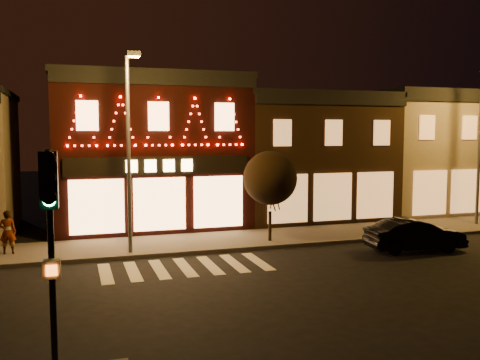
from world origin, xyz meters
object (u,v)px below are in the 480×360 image
traffic_signal_near (50,223)px  dark_sedan (415,235)px  streetlamp_mid (129,138)px  pedestrian (8,232)px

traffic_signal_near → dark_sedan: size_ratio=1.10×
streetlamp_mid → pedestrian: streetlamp_mid is taller
traffic_signal_near → pedestrian: traffic_signal_near is taller
traffic_signal_near → pedestrian: bearing=100.9°
streetlamp_mid → dark_sedan: streetlamp_mid is taller
traffic_signal_near → dark_sedan: 17.45m
traffic_signal_near → streetlamp_mid: bearing=78.0°
dark_sedan → streetlamp_mid: bearing=83.2°
streetlamp_mid → pedestrian: (-4.92, 1.51, -3.90)m
dark_sedan → pedestrian: size_ratio=2.35×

